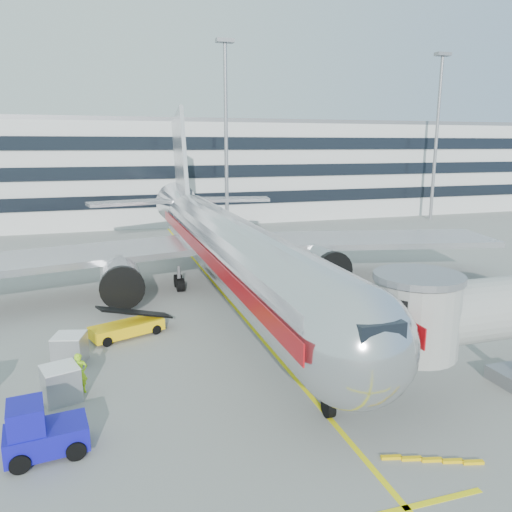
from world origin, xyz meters
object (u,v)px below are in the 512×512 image
object	(u,v)px
main_jet	(222,242)
belt_loader	(127,327)
cargo_container_right	(70,349)
ramp_worker	(80,374)
baggage_tug	(40,432)
cargo_container_front	(61,383)

from	to	relation	value
main_jet	belt_loader	distance (m)	11.38
main_jet	belt_loader	world-z (taller)	main_jet
cargo_container_right	ramp_worker	world-z (taller)	ramp_worker
belt_loader	baggage_tug	distance (m)	12.31
main_jet	baggage_tug	world-z (taller)	main_jet
belt_loader	baggage_tug	bearing A→B (deg)	-108.40
baggage_tug	cargo_container_front	world-z (taller)	baggage_tug
belt_loader	baggage_tug	world-z (taller)	baggage_tug
ramp_worker	cargo_container_right	bearing A→B (deg)	80.95
baggage_tug	cargo_container_right	bearing A→B (deg)	85.50
cargo_container_front	ramp_worker	bearing A→B (deg)	27.15
belt_loader	cargo_container_front	world-z (taller)	belt_loader
main_jet	cargo_container_right	bearing A→B (deg)	-136.92
belt_loader	cargo_container_right	world-z (taller)	belt_loader
cargo_container_right	main_jet	bearing A→B (deg)	43.08
ramp_worker	belt_loader	bearing A→B (deg)	50.43
cargo_container_right	cargo_container_front	world-z (taller)	cargo_container_right
cargo_container_right	ramp_worker	bearing A→B (deg)	-80.09
cargo_container_right	belt_loader	bearing A→B (deg)	44.76
main_jet	ramp_worker	distance (m)	17.92
belt_loader	cargo_container_front	bearing A→B (deg)	-115.21
cargo_container_right	cargo_container_front	xyz separation A→B (m)	(-0.22, -4.10, -0.01)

